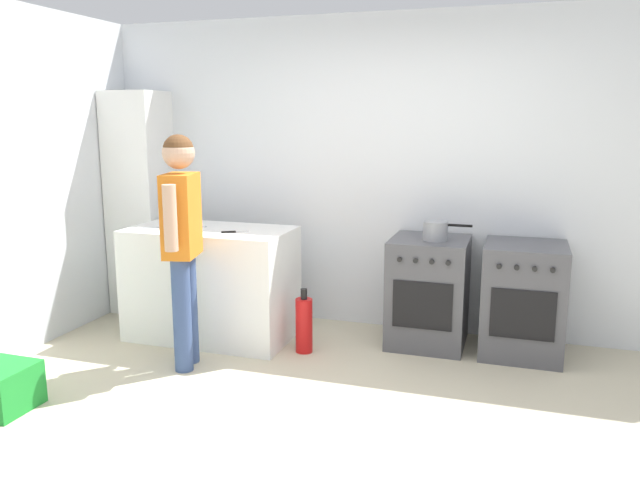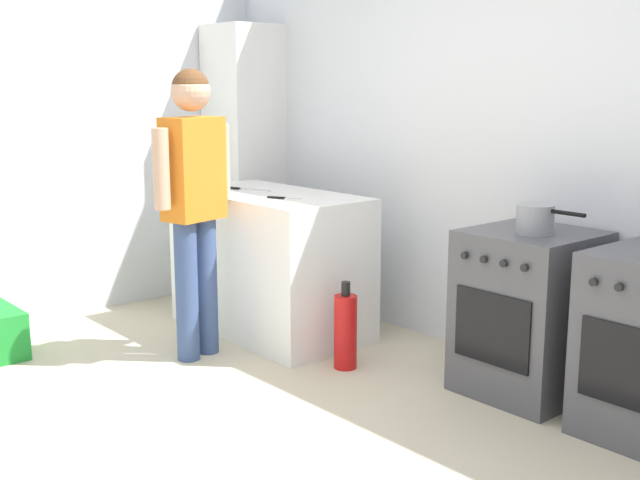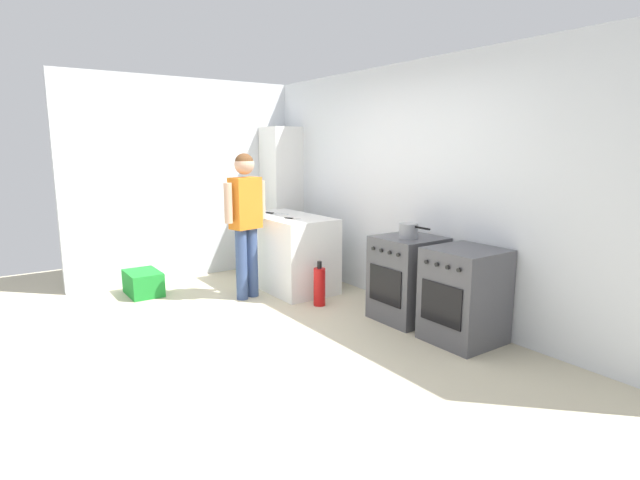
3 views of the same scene
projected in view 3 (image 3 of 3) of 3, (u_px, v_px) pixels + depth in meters
The scene contains 14 objects.
ground_plane at pixel (252, 342), 4.49m from camera, with size 8.00×8.00×0.00m, color beige.
back_wall at pixel (412, 187), 5.35m from camera, with size 6.00×0.10×2.60m, color silver.
side_wall_left at pixel (186, 180), 6.57m from camera, with size 0.10×3.10×2.60m, color silver.
counter_unit at pixel (288, 252), 6.17m from camera, with size 1.30×0.70×0.90m, color white.
oven_left at pixel (408, 278), 5.02m from camera, with size 0.59×0.62×0.85m.
oven_right at pixel (464, 295), 4.45m from camera, with size 0.59×0.62×0.85m.
pot at pixel (409, 231), 4.86m from camera, with size 0.37×0.19×0.15m.
knife_paring at pixel (291, 218), 5.83m from camera, with size 0.19×0.13×0.01m.
knife_bread at pixel (276, 213), 6.26m from camera, with size 0.33×0.17×0.01m.
knife_carving at pixel (265, 212), 6.35m from camera, with size 0.32×0.13×0.01m.
person at pixel (246, 213), 5.63m from camera, with size 0.27×0.56×1.66m.
fire_extinguisher at pixel (319, 286), 5.49m from camera, with size 0.13×0.13×0.50m.
recycling_crate_lower at pixel (143, 283), 5.91m from camera, with size 0.52×0.36×0.28m, color #1E842D.
larder_cabinet at pixel (282, 199), 7.11m from camera, with size 0.48×0.44×2.00m, color white.
Camera 3 is at (3.83, -1.93, 1.73)m, focal length 28.00 mm.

